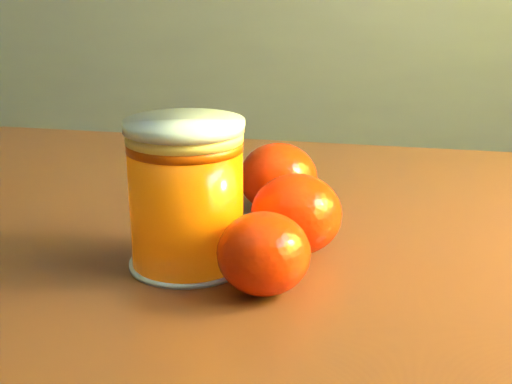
{
  "coord_description": "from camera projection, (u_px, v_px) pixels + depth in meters",
  "views": [
    {
      "loc": [
        0.75,
        -0.29,
        0.92
      ],
      "look_at": [
        0.74,
        0.21,
        0.76
      ],
      "focal_mm": 50.0,
      "sensor_mm": 36.0,
      "label": 1
    }
  ],
  "objects": [
    {
      "name": "juice_glass",
      "position": [
        186.0,
        195.0,
        0.52
      ],
      "size": [
        0.09,
        0.09,
        0.11
      ],
      "rotation": [
        0.0,
        0.0,
        -0.16
      ],
      "color": "#DE5604",
      "rests_on": "table"
    },
    {
      "name": "table",
      "position": [
        302.0,
        336.0,
        0.61
      ],
      "size": [
        1.04,
        0.82,
        0.7
      ],
      "rotation": [
        0.0,
        0.0,
        -0.19
      ],
      "color": "brown",
      "rests_on": "ground"
    },
    {
      "name": "orange_back",
      "position": [
        278.0,
        178.0,
        0.64
      ],
      "size": [
        0.09,
        0.09,
        0.06
      ],
      "primitive_type": "ellipsoid",
      "rotation": [
        0.0,
        0.0,
        0.26
      ],
      "color": "red",
      "rests_on": "table"
    },
    {
      "name": "orange_extra",
      "position": [
        264.0,
        254.0,
        0.48
      ],
      "size": [
        0.07,
        0.07,
        0.06
      ],
      "primitive_type": "ellipsoid",
      "rotation": [
        0.0,
        0.0,
        0.02
      ],
      "color": "red",
      "rests_on": "table"
    },
    {
      "name": "orange_front",
      "position": [
        296.0,
        214.0,
        0.55
      ],
      "size": [
        0.08,
        0.08,
        0.06
      ],
      "primitive_type": "ellipsoid",
      "rotation": [
        0.0,
        0.0,
        -0.19
      ],
      "color": "red",
      "rests_on": "table"
    }
  ]
}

